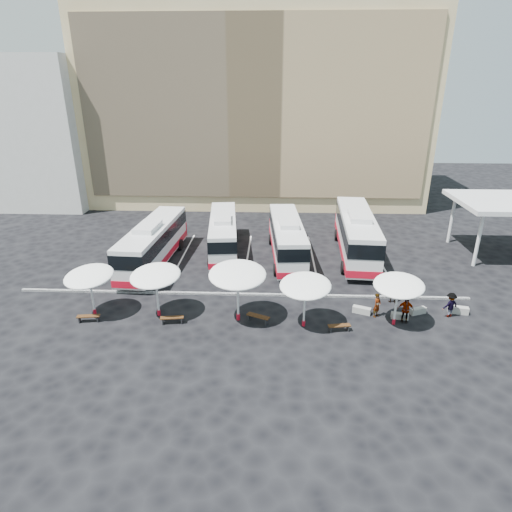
{
  "coord_description": "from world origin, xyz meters",
  "views": [
    {
      "loc": [
        2.33,
        -28.36,
        14.91
      ],
      "look_at": [
        1.0,
        3.0,
        2.2
      ],
      "focal_mm": 30.0,
      "sensor_mm": 36.0,
      "label": 1
    }
  ],
  "objects_px": {
    "sunshade_0": "(89,276)",
    "passenger_2": "(405,310)",
    "bus_0": "(154,242)",
    "sunshade_1": "(155,276)",
    "bus_1": "(223,232)",
    "conc_bench_3": "(458,310)",
    "wood_bench_0": "(88,317)",
    "conc_bench_2": "(418,311)",
    "sunshade_2": "(237,275)",
    "passenger_0": "(377,305)",
    "passenger_3": "(450,305)",
    "conc_bench_0": "(362,310)",
    "conc_bench_1": "(400,316)",
    "bus_3": "(356,232)",
    "passenger_1": "(392,292)",
    "bus_2": "(287,237)",
    "wood_bench_3": "(339,327)",
    "wood_bench_2": "(258,317)",
    "sunshade_4": "(399,285)",
    "sunshade_3": "(305,286)",
    "wood_bench_1": "(172,319)"
  },
  "relations": [
    {
      "from": "bus_3",
      "to": "passenger_1",
      "type": "relative_size",
      "value": 8.96
    },
    {
      "from": "wood_bench_3",
      "to": "conc_bench_0",
      "type": "height_order",
      "value": "conc_bench_0"
    },
    {
      "from": "wood_bench_1",
      "to": "passenger_0",
      "type": "height_order",
      "value": "passenger_0"
    },
    {
      "from": "conc_bench_3",
      "to": "passenger_0",
      "type": "xyz_separation_m",
      "value": [
        -5.81,
        -0.7,
        0.61
      ]
    },
    {
      "from": "passenger_2",
      "to": "sunshade_4",
      "type": "bearing_deg",
      "value": -150.5
    },
    {
      "from": "wood_bench_3",
      "to": "passenger_0",
      "type": "height_order",
      "value": "passenger_0"
    },
    {
      "from": "bus_3",
      "to": "passenger_3",
      "type": "relative_size",
      "value": 7.66
    },
    {
      "from": "sunshade_2",
      "to": "passenger_0",
      "type": "height_order",
      "value": "sunshade_2"
    },
    {
      "from": "bus_3",
      "to": "passenger_1",
      "type": "bearing_deg",
      "value": -79.35
    },
    {
      "from": "conc_bench_0",
      "to": "conc_bench_1",
      "type": "distance_m",
      "value": 2.54
    },
    {
      "from": "wood_bench_0",
      "to": "passenger_3",
      "type": "xyz_separation_m",
      "value": [
        24.45,
        1.75,
        0.54
      ]
    },
    {
      "from": "bus_1",
      "to": "wood_bench_3",
      "type": "relative_size",
      "value": 7.75
    },
    {
      "from": "wood_bench_0",
      "to": "conc_bench_2",
      "type": "xyz_separation_m",
      "value": [
        22.47,
        2.04,
        -0.13
      ]
    },
    {
      "from": "bus_0",
      "to": "sunshade_1",
      "type": "bearing_deg",
      "value": -70.33
    },
    {
      "from": "bus_1",
      "to": "sunshade_4",
      "type": "height_order",
      "value": "bus_1"
    },
    {
      "from": "sunshade_1",
      "to": "bus_2",
      "type": "bearing_deg",
      "value": 50.67
    },
    {
      "from": "wood_bench_2",
      "to": "sunshade_4",
      "type": "bearing_deg",
      "value": 0.8
    },
    {
      "from": "bus_3",
      "to": "passenger_1",
      "type": "xyz_separation_m",
      "value": [
        1.13,
        -9.29,
        -1.43
      ]
    },
    {
      "from": "conc_bench_1",
      "to": "conc_bench_0",
      "type": "bearing_deg",
      "value": 164.8
    },
    {
      "from": "sunshade_2",
      "to": "passenger_3",
      "type": "height_order",
      "value": "sunshade_2"
    },
    {
      "from": "wood_bench_3",
      "to": "passenger_0",
      "type": "xyz_separation_m",
      "value": [
        2.81,
        2.01,
        0.52
      ]
    },
    {
      "from": "conc_bench_2",
      "to": "passenger_2",
      "type": "xyz_separation_m",
      "value": [
        -1.28,
        -1.17,
        0.71
      ]
    },
    {
      "from": "sunshade_3",
      "to": "passenger_0",
      "type": "distance_m",
      "value": 5.67
    },
    {
      "from": "sunshade_2",
      "to": "wood_bench_3",
      "type": "xyz_separation_m",
      "value": [
        6.64,
        -1.17,
        -3.02
      ]
    },
    {
      "from": "sunshade_1",
      "to": "passenger_0",
      "type": "relative_size",
      "value": 2.3
    },
    {
      "from": "passenger_3",
      "to": "bus_0",
      "type": "bearing_deg",
      "value": -40.27
    },
    {
      "from": "wood_bench_0",
      "to": "conc_bench_3",
      "type": "relative_size",
      "value": 1.16
    },
    {
      "from": "bus_3",
      "to": "wood_bench_0",
      "type": "relative_size",
      "value": 8.89
    },
    {
      "from": "passenger_1",
      "to": "wood_bench_2",
      "type": "bearing_deg",
      "value": 35.15
    },
    {
      "from": "bus_0",
      "to": "passenger_3",
      "type": "bearing_deg",
      "value": -16.87
    },
    {
      "from": "bus_1",
      "to": "wood_bench_0",
      "type": "relative_size",
      "value": 7.58
    },
    {
      "from": "passenger_2",
      "to": "sunshade_2",
      "type": "bearing_deg",
      "value": -171.7
    },
    {
      "from": "sunshade_0",
      "to": "passenger_2",
      "type": "bearing_deg",
      "value": -0.37
    },
    {
      "from": "wood_bench_2",
      "to": "conc_bench_2",
      "type": "height_order",
      "value": "wood_bench_2"
    },
    {
      "from": "bus_0",
      "to": "wood_bench_2",
      "type": "bearing_deg",
      "value": -41.99
    },
    {
      "from": "bus_3",
      "to": "conc_bench_3",
      "type": "relative_size",
      "value": 10.34
    },
    {
      "from": "conc_bench_3",
      "to": "wood_bench_3",
      "type": "bearing_deg",
      "value": -162.54
    },
    {
      "from": "bus_1",
      "to": "conc_bench_3",
      "type": "distance_m",
      "value": 21.06
    },
    {
      "from": "bus_0",
      "to": "passenger_1",
      "type": "height_order",
      "value": "bus_0"
    },
    {
      "from": "sunshade_0",
      "to": "sunshade_3",
      "type": "bearing_deg",
      "value": -3.67
    },
    {
      "from": "passenger_1",
      "to": "wood_bench_0",
      "type": "bearing_deg",
      "value": 26.39
    },
    {
      "from": "conc_bench_2",
      "to": "conc_bench_3",
      "type": "relative_size",
      "value": 0.88
    },
    {
      "from": "bus_2",
      "to": "wood_bench_2",
      "type": "height_order",
      "value": "bus_2"
    },
    {
      "from": "bus_1",
      "to": "passenger_3",
      "type": "height_order",
      "value": "bus_1"
    },
    {
      "from": "sunshade_3",
      "to": "passenger_1",
      "type": "height_order",
      "value": "sunshade_3"
    },
    {
      "from": "conc_bench_1",
      "to": "passenger_2",
      "type": "height_order",
      "value": "passenger_2"
    },
    {
      "from": "passenger_2",
      "to": "passenger_3",
      "type": "bearing_deg",
      "value": 22.47
    },
    {
      "from": "sunshade_1",
      "to": "conc_bench_0",
      "type": "bearing_deg",
      "value": 3.56
    },
    {
      "from": "bus_3",
      "to": "conc_bench_0",
      "type": "relative_size",
      "value": 11.08
    },
    {
      "from": "bus_0",
      "to": "conc_bench_0",
      "type": "relative_size",
      "value": 10.25
    }
  ]
}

